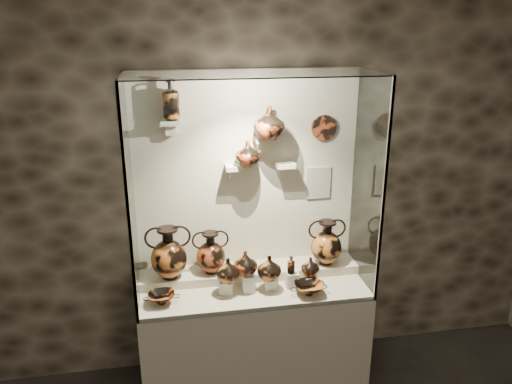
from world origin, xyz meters
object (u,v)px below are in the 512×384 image
(jug_a, at_px, (228,270))
(lekythos_small, at_px, (291,264))
(amphora_left, at_px, (169,253))
(jug_b, at_px, (245,263))
(amphora_mid, at_px, (211,252))
(amphora_right, at_px, (326,242))
(jug_c, at_px, (269,268))
(jug_e, at_px, (310,266))
(kylix_right, at_px, (309,288))
(kylix_left, at_px, (162,297))
(ovoid_vase_a, at_px, (248,153))
(ovoid_vase_b, at_px, (269,123))
(lekythos_tall, at_px, (171,98))

(jug_a, relative_size, lekythos_small, 1.19)
(amphora_left, distance_m, jug_b, 0.57)
(amphora_mid, xyz_separation_m, amphora_right, (0.91, -0.01, 0.01))
(jug_c, xyz_separation_m, jug_e, (0.32, 0.02, -0.03))
(amphora_left, xyz_separation_m, amphora_mid, (0.31, 0.03, -0.04))
(amphora_left, xyz_separation_m, amphora_right, (1.22, 0.02, -0.02))
(amphora_right, xyz_separation_m, kylix_right, (-0.23, -0.32, -0.20))
(jug_a, bearing_deg, kylix_left, 171.17)
(amphora_mid, height_order, jug_e, amphora_mid)
(jug_b, bearing_deg, jug_e, -5.35)
(amphora_right, bearing_deg, amphora_left, 175.24)
(amphora_right, height_order, ovoid_vase_a, ovoid_vase_a)
(jug_c, relative_size, ovoid_vase_a, 1.00)
(kylix_right, distance_m, ovoid_vase_b, 1.23)
(amphora_left, distance_m, amphora_right, 1.22)
(jug_b, bearing_deg, kylix_right, -22.61)
(jug_c, bearing_deg, jug_a, 162.19)
(kylix_right, distance_m, ovoid_vase_a, 1.07)
(amphora_left, height_order, ovoid_vase_a, ovoid_vase_a)
(lekythos_tall, relative_size, ovoid_vase_a, 1.67)
(jug_c, bearing_deg, lekythos_tall, 138.53)
(amphora_left, bearing_deg, amphora_mid, 20.58)
(amphora_right, relative_size, jug_a, 1.98)
(amphora_left, distance_m, amphora_mid, 0.32)
(jug_e, bearing_deg, amphora_right, 65.03)
(lekythos_small, height_order, lekythos_tall, lekythos_tall)
(kylix_right, height_order, ovoid_vase_b, ovoid_vase_b)
(jug_e, height_order, lekythos_tall, lekythos_tall)
(amphora_left, bearing_deg, lekythos_tall, 62.71)
(kylix_left, distance_m, ovoid_vase_b, 1.45)
(jug_a, height_order, kylix_left, jug_a)
(ovoid_vase_a, bearing_deg, kylix_right, -65.89)
(amphora_mid, relative_size, lekythos_small, 2.15)
(amphora_mid, distance_m, kylix_right, 0.78)
(jug_b, relative_size, kylix_left, 0.75)
(amphora_right, xyz_separation_m, jug_b, (-0.67, -0.18, -0.03))
(ovoid_vase_b, bearing_deg, ovoid_vase_a, 165.57)
(amphora_right, relative_size, jug_e, 2.50)
(jug_b, relative_size, jug_e, 1.27)
(lekythos_small, xyz_separation_m, ovoid_vase_b, (-0.12, 0.24, 1.01))
(jug_e, relative_size, ovoid_vase_b, 0.61)
(jug_c, relative_size, jug_e, 1.29)
(amphora_left, distance_m, jug_a, 0.47)
(jug_a, distance_m, ovoid_vase_a, 0.85)
(amphora_left, relative_size, kylix_right, 1.51)
(amphora_left, xyz_separation_m, jug_e, (1.04, -0.17, -0.12))
(jug_b, distance_m, lekythos_small, 0.34)
(jug_e, bearing_deg, lekythos_tall, -175.78)
(lekythos_tall, bearing_deg, amphora_left, -154.99)
(amphora_mid, relative_size, kylix_left, 1.37)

